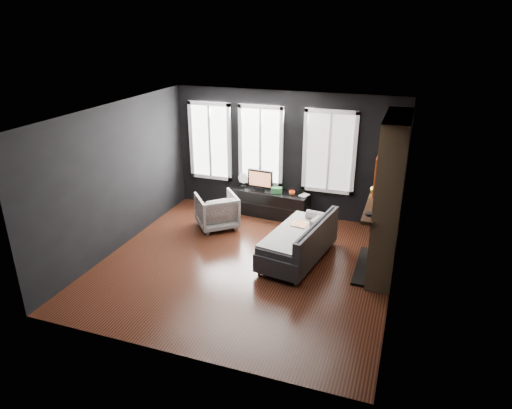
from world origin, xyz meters
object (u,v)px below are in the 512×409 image
(mug, at_px, (292,192))
(armchair, at_px, (217,209))
(mantel_vase, at_px, (376,188))
(media_console, at_px, (271,203))
(book, at_px, (301,190))
(sofa, at_px, (298,239))
(monitor, at_px, (260,179))

(mug, bearing_deg, armchair, -147.19)
(mug, distance_m, mantel_vase, 2.22)
(armchair, bearing_deg, media_console, -172.34)
(mug, height_order, book, book)
(media_console, xyz_separation_m, mug, (0.48, -0.08, 0.35))
(sofa, relative_size, monitor, 3.18)
(mug, bearing_deg, book, 22.50)
(armchair, height_order, media_console, armchair)
(book, height_order, mantel_vase, mantel_vase)
(media_console, height_order, book, book)
(media_console, bearing_deg, monitor, -172.66)
(monitor, xyz_separation_m, mug, (0.74, -0.06, -0.20))
(sofa, bearing_deg, media_console, 130.83)
(armchair, xyz_separation_m, mug, (1.37, 0.88, 0.23))
(sofa, bearing_deg, monitor, 136.69)
(mantel_vase, bearing_deg, media_console, 152.38)
(sofa, xyz_separation_m, media_console, (-1.06, 1.74, -0.11))
(sofa, relative_size, mug, 14.62)
(armchair, bearing_deg, mantel_vase, 136.08)
(armchair, height_order, mug, armchair)
(sofa, relative_size, book, 8.20)
(monitor, relative_size, mantel_vase, 2.79)
(monitor, bearing_deg, sofa, -48.48)
(armchair, height_order, monitor, monitor)
(media_console, xyz_separation_m, monitor, (-0.25, -0.01, 0.54))
(sofa, relative_size, mantel_vase, 8.89)
(monitor, xyz_separation_m, mantel_vase, (2.53, -1.18, 0.50))
(sofa, height_order, mug, sofa)
(monitor, bearing_deg, mantel_vase, -20.63)
(media_console, distance_m, book, 0.77)
(book, bearing_deg, media_console, 179.84)
(book, xyz_separation_m, mantel_vase, (1.61, -1.19, 0.65))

